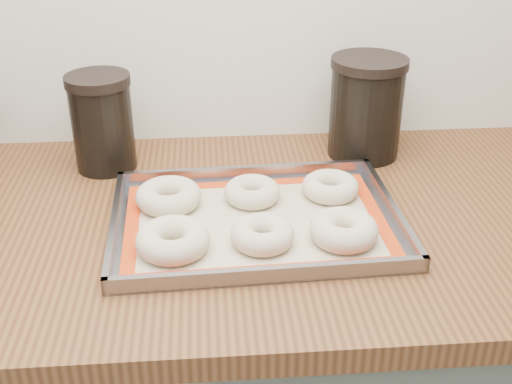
{
  "coord_description": "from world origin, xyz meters",
  "views": [
    {
      "loc": [
        0.11,
        0.75,
        1.44
      ],
      "look_at": [
        0.18,
        1.64,
        0.96
      ],
      "focal_mm": 45.0,
      "sensor_mm": 36.0,
      "label": 1
    }
  ],
  "objects": [
    {
      "name": "bagel_back_left",
      "position": [
        0.04,
        1.7,
        0.92
      ],
      "size": [
        0.12,
        0.12,
        0.04
      ],
      "primitive_type": "torus",
      "rotation": [
        0.0,
        0.0,
        0.08
      ],
      "color": "beige",
      "rests_on": "baking_mat"
    },
    {
      "name": "canister_mid",
      "position": [
        -0.08,
        1.87,
        0.99
      ],
      "size": [
        0.12,
        0.12,
        0.18
      ],
      "color": "black",
      "rests_on": "countertop"
    },
    {
      "name": "bagel_front_left",
      "position": [
        0.05,
        1.56,
        0.92
      ],
      "size": [
        0.13,
        0.13,
        0.04
      ],
      "primitive_type": "torus",
      "rotation": [
        0.0,
        0.0,
        0.21
      ],
      "color": "beige",
      "rests_on": "baking_mat"
    },
    {
      "name": "bagel_front_right",
      "position": [
        0.31,
        1.57,
        0.92
      ],
      "size": [
        0.12,
        0.12,
        0.04
      ],
      "primitive_type": "torus",
      "rotation": [
        0.0,
        0.0,
        -0.16
      ],
      "color": "beige",
      "rests_on": "baking_mat"
    },
    {
      "name": "baking_mat",
      "position": [
        0.18,
        1.64,
        0.9
      ],
      "size": [
        0.43,
        0.3,
        0.0
      ],
      "rotation": [
        0.0,
        0.0,
        0.04
      ],
      "color": "#C6B793",
      "rests_on": "baking_tray"
    },
    {
      "name": "canister_right",
      "position": [
        0.41,
        1.89,
        1.0
      ],
      "size": [
        0.14,
        0.14,
        0.2
      ],
      "color": "black",
      "rests_on": "countertop"
    },
    {
      "name": "bagel_front_mid",
      "position": [
        0.19,
        1.57,
        0.92
      ],
      "size": [
        0.12,
        0.12,
        0.04
      ],
      "primitive_type": "torus",
      "rotation": [
        0.0,
        0.0,
        -0.21
      ],
      "color": "beige",
      "rests_on": "baking_mat"
    },
    {
      "name": "bagel_back_right",
      "position": [
        0.32,
        1.72,
        0.92
      ],
      "size": [
        0.12,
        0.12,
        0.03
      ],
      "primitive_type": "torus",
      "rotation": [
        0.0,
        0.0,
        0.32
      ],
      "color": "beige",
      "rests_on": "baking_mat"
    },
    {
      "name": "countertop",
      "position": [
        0.0,
        1.68,
        0.88
      ],
      "size": [
        3.06,
        0.68,
        0.04
      ],
      "primitive_type": "cube",
      "color": "brown",
      "rests_on": "cabinet"
    },
    {
      "name": "bagel_back_mid",
      "position": [
        0.18,
        1.71,
        0.92
      ],
      "size": [
        0.12,
        0.12,
        0.03
      ],
      "primitive_type": "torus",
      "rotation": [
        0.0,
        0.0,
        0.39
      ],
      "color": "beige",
      "rests_on": "baking_mat"
    },
    {
      "name": "baking_tray",
      "position": [
        0.18,
        1.64,
        0.91
      ],
      "size": [
        0.47,
        0.35,
        0.03
      ],
      "rotation": [
        0.0,
        0.0,
        0.04
      ],
      "color": "gray",
      "rests_on": "countertop"
    }
  ]
}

